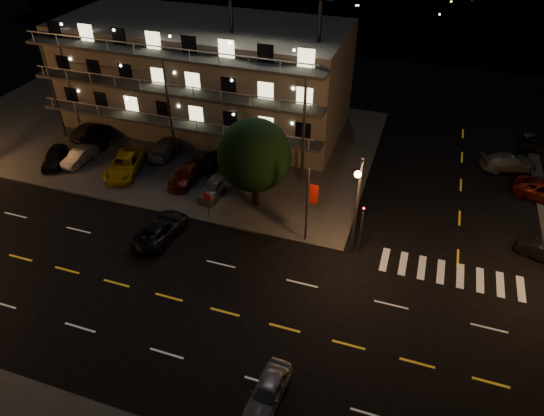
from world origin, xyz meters
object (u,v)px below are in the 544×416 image
(tree, at_px, (254,157))
(road_car_east, at_px, (268,391))
(lot_car_4, at_px, (214,187))
(lot_car_2, at_px, (125,165))
(lot_car_7, at_px, (166,146))
(road_car_west, at_px, (161,229))

(tree, height_order, road_car_east, tree)
(lot_car_4, bearing_deg, lot_car_2, -179.08)
(lot_car_7, xyz_separation_m, road_car_west, (5.52, -11.08, -0.17))
(tree, distance_m, lot_car_7, 12.57)
(lot_car_2, height_order, lot_car_7, lot_car_2)
(lot_car_2, bearing_deg, road_car_east, -54.02)
(lot_car_7, bearing_deg, lot_car_2, 61.75)
(road_car_east, xyz_separation_m, road_car_west, (-12.06, 10.24, 0.05))
(tree, xyz_separation_m, road_car_west, (-5.35, -6.00, -3.92))
(lot_car_4, bearing_deg, tree, -0.31)
(lot_car_2, distance_m, road_car_west, 10.12)
(lot_car_4, distance_m, lot_car_7, 8.55)
(tree, bearing_deg, road_car_east, -67.54)
(lot_car_4, height_order, road_car_west, lot_car_4)
(lot_car_4, distance_m, road_car_east, 19.60)
(lot_car_2, bearing_deg, road_car_west, -55.59)
(lot_car_2, relative_size, lot_car_7, 1.08)
(lot_car_4, height_order, lot_car_7, lot_car_7)
(lot_car_4, relative_size, lot_car_7, 0.81)
(tree, distance_m, road_car_west, 8.94)
(road_car_west, bearing_deg, lot_car_2, -37.29)
(road_car_west, bearing_deg, tree, -126.10)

